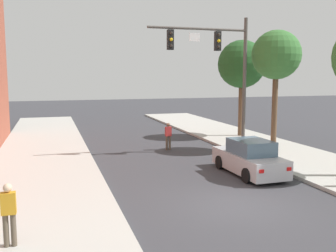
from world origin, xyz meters
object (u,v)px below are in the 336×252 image
object	(u,v)px
car_lead_silver	(249,159)
pedestrian_crossing_road	(168,135)
street_tree_third	(242,65)
street_tree_second	(276,56)
pedestrian_sidewalk_left_walker	(9,212)
traffic_signal_mast	(219,60)

from	to	relation	value
car_lead_silver	pedestrian_crossing_road	size ratio (longest dim) A/B	2.60
car_lead_silver	street_tree_third	bearing A→B (deg)	64.60
car_lead_silver	street_tree_second	distance (m)	7.56
pedestrian_sidewalk_left_walker	street_tree_second	distance (m)	17.11
pedestrian_sidewalk_left_walker	car_lead_silver	bearing A→B (deg)	28.24
traffic_signal_mast	street_tree_second	world-z (taller)	traffic_signal_mast
car_lead_silver	traffic_signal_mast	bearing A→B (deg)	83.38
street_tree_third	pedestrian_sidewalk_left_walker	bearing A→B (deg)	-133.89
pedestrian_sidewalk_left_walker	street_tree_third	world-z (taller)	street_tree_third
car_lead_silver	pedestrian_sidewalk_left_walker	size ratio (longest dim) A/B	2.60
pedestrian_crossing_road	street_tree_third	distance (m)	8.24
traffic_signal_mast	street_tree_third	bearing A→B (deg)	51.05
traffic_signal_mast	car_lead_silver	world-z (taller)	traffic_signal_mast
car_lead_silver	street_tree_third	size ratio (longest dim) A/B	0.63
pedestrian_sidewalk_left_walker	pedestrian_crossing_road	bearing A→B (deg)	56.33
pedestrian_sidewalk_left_walker	street_tree_second	xyz separation A→B (m)	(13.56, 9.43, 4.50)
pedestrian_sidewalk_left_walker	pedestrian_crossing_road	xyz separation A→B (m)	(7.79, 11.70, -0.15)
pedestrian_crossing_road	street_tree_second	xyz separation A→B (m)	(5.76, -2.27, 4.65)
traffic_signal_mast	street_tree_third	distance (m)	6.36
traffic_signal_mast	street_tree_third	xyz separation A→B (m)	(3.99, 4.94, -0.09)
car_lead_silver	street_tree_third	distance (m)	11.47
pedestrian_crossing_road	street_tree_second	size ratio (longest dim) A/B	0.24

